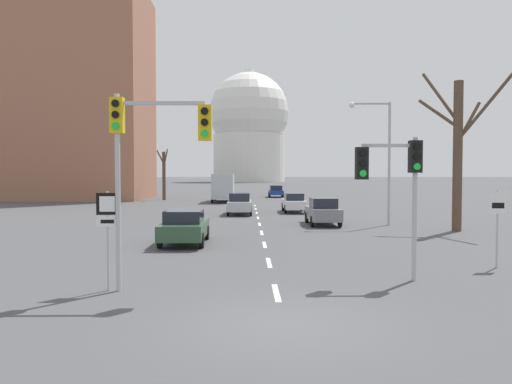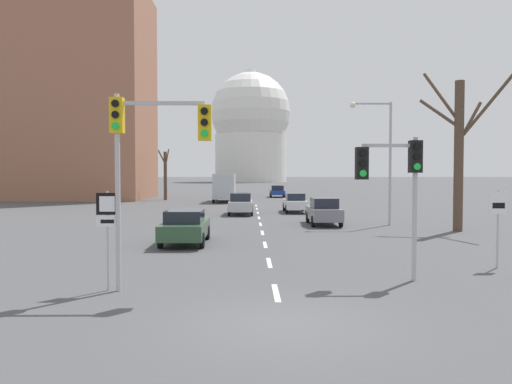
% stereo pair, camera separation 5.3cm
% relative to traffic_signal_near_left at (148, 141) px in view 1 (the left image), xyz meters
% --- Properties ---
extents(ground_plane, '(800.00, 800.00, 0.00)m').
position_rel_traffic_signal_near_left_xyz_m(ground_plane, '(3.48, -3.06, -4.09)').
color(ground_plane, '#4C4C4F').
extents(lane_stripe_0, '(0.16, 2.00, 0.01)m').
position_rel_traffic_signal_near_left_xyz_m(lane_stripe_0, '(3.48, -0.27, -4.09)').
color(lane_stripe_0, silver).
rests_on(lane_stripe_0, ground_plane).
extents(lane_stripe_1, '(0.16, 2.00, 0.01)m').
position_rel_traffic_signal_near_left_xyz_m(lane_stripe_1, '(3.48, 4.23, -4.09)').
color(lane_stripe_1, silver).
rests_on(lane_stripe_1, ground_plane).
extents(lane_stripe_2, '(0.16, 2.00, 0.01)m').
position_rel_traffic_signal_near_left_xyz_m(lane_stripe_2, '(3.48, 8.73, -4.09)').
color(lane_stripe_2, silver).
rests_on(lane_stripe_2, ground_plane).
extents(lane_stripe_3, '(0.16, 2.00, 0.01)m').
position_rel_traffic_signal_near_left_xyz_m(lane_stripe_3, '(3.48, 13.23, -4.09)').
color(lane_stripe_3, silver).
rests_on(lane_stripe_3, ground_plane).
extents(lane_stripe_4, '(0.16, 2.00, 0.01)m').
position_rel_traffic_signal_near_left_xyz_m(lane_stripe_4, '(3.48, 17.73, -4.09)').
color(lane_stripe_4, silver).
rests_on(lane_stripe_4, ground_plane).
extents(lane_stripe_5, '(0.16, 2.00, 0.01)m').
position_rel_traffic_signal_near_left_xyz_m(lane_stripe_5, '(3.48, 22.23, -4.09)').
color(lane_stripe_5, silver).
rests_on(lane_stripe_5, ground_plane).
extents(lane_stripe_6, '(0.16, 2.00, 0.01)m').
position_rel_traffic_signal_near_left_xyz_m(lane_stripe_6, '(3.48, 26.73, -4.09)').
color(lane_stripe_6, silver).
rests_on(lane_stripe_6, ground_plane).
extents(lane_stripe_7, '(0.16, 2.00, 0.01)m').
position_rel_traffic_signal_near_left_xyz_m(lane_stripe_7, '(3.48, 31.23, -4.09)').
color(lane_stripe_7, silver).
rests_on(lane_stripe_7, ground_plane).
extents(lane_stripe_8, '(0.16, 2.00, 0.01)m').
position_rel_traffic_signal_near_left_xyz_m(lane_stripe_8, '(3.48, 35.73, -4.09)').
color(lane_stripe_8, silver).
rests_on(lane_stripe_8, ground_plane).
extents(traffic_signal_near_left, '(2.74, 0.34, 5.37)m').
position_rel_traffic_signal_near_left_xyz_m(traffic_signal_near_left, '(0.00, 0.00, 0.00)').
color(traffic_signal_near_left, '#B2B2B7').
rests_on(traffic_signal_near_left, ground_plane).
extents(traffic_signal_near_right, '(1.96, 0.34, 4.30)m').
position_rel_traffic_signal_near_left_xyz_m(traffic_signal_near_right, '(7.13, 1.18, -0.85)').
color(traffic_signal_near_right, '#B2B2B7').
rests_on(traffic_signal_near_right, ground_plane).
extents(route_sign_post, '(0.60, 0.08, 2.74)m').
position_rel_traffic_signal_near_left_xyz_m(route_sign_post, '(-1.11, 0.04, -2.22)').
color(route_sign_post, '#B2B2B7').
rests_on(route_sign_post, ground_plane).
extents(speed_limit_sign, '(0.60, 0.08, 2.65)m').
position_rel_traffic_signal_near_left_xyz_m(speed_limit_sign, '(11.21, 3.14, -2.30)').
color(speed_limit_sign, '#B2B2B7').
rests_on(speed_limit_sign, ground_plane).
extents(street_lamp_right, '(2.60, 0.36, 7.59)m').
position_rel_traffic_signal_near_left_xyz_m(street_lamp_right, '(10.96, 17.06, 0.67)').
color(street_lamp_right, '#B2B2B7').
rests_on(street_lamp_right, ground_plane).
extents(sedan_near_left, '(1.97, 4.57, 1.55)m').
position_rel_traffic_signal_near_left_xyz_m(sedan_near_left, '(-0.15, 9.12, -3.29)').
color(sedan_near_left, '#2D4C33').
rests_on(sedan_near_left, ground_plane).
extents(sedan_near_right, '(1.89, 4.49, 1.69)m').
position_rel_traffic_signal_near_left_xyz_m(sedan_near_right, '(2.12, 25.11, -3.23)').
color(sedan_near_right, '#B7B7BC').
rests_on(sedan_near_right, ground_plane).
extents(sedan_mid_centre, '(1.85, 4.36, 1.70)m').
position_rel_traffic_signal_near_left_xyz_m(sedan_mid_centre, '(7.42, 17.31, -3.24)').
color(sedan_mid_centre, slate).
rests_on(sedan_mid_centre, ground_plane).
extents(sedan_far_left, '(1.77, 4.59, 1.59)m').
position_rel_traffic_signal_near_left_xyz_m(sedan_far_left, '(6.54, 27.23, -3.27)').
color(sedan_far_left, silver).
rests_on(sedan_far_left, ground_plane).
extents(sedan_far_right, '(1.94, 4.03, 1.59)m').
position_rel_traffic_signal_near_left_xyz_m(sedan_far_right, '(6.57, 53.00, -3.28)').
color(sedan_far_right, navy).
rests_on(sedan_far_right, ground_plane).
extents(delivery_truck, '(2.44, 7.20, 3.14)m').
position_rel_traffic_signal_near_left_xyz_m(delivery_truck, '(0.07, 42.12, -2.39)').
color(delivery_truck, '#333842').
rests_on(delivery_truck, ground_plane).
extents(bare_tree_left_near, '(1.83, 2.83, 6.07)m').
position_rel_traffic_signal_near_left_xyz_m(bare_tree_left_near, '(-7.29, 46.42, -0.93)').
color(bare_tree_left_near, brown).
rests_on(bare_tree_left_near, ground_plane).
extents(bare_tree_right_near, '(4.27, 3.49, 9.12)m').
position_rel_traffic_signal_near_left_xyz_m(bare_tree_right_near, '(14.37, 13.83, 0.50)').
color(bare_tree_right_near, brown).
rests_on(bare_tree_right_near, ground_plane).
extents(capitol_dome, '(28.85, 28.85, 40.75)m').
position_rel_traffic_signal_near_left_xyz_m(capitol_dome, '(3.48, 168.40, 15.75)').
color(capitol_dome, silver).
rests_on(capitol_dome, ground_plane).
extents(apartment_block_left, '(18.00, 14.00, 26.07)m').
position_rel_traffic_signal_near_left_xyz_m(apartment_block_left, '(-19.00, 49.62, 8.94)').
color(apartment_block_left, '#9E664C').
rests_on(apartment_block_left, ground_plane).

